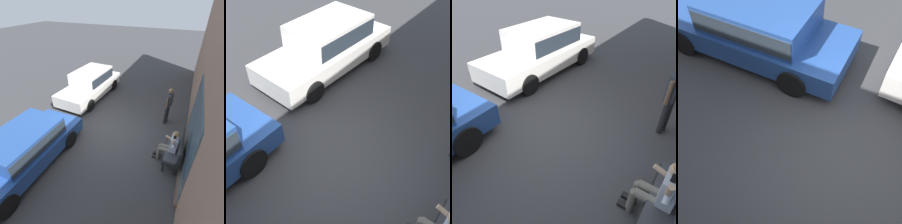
# 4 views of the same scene
# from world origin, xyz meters

# --- Properties ---
(ground_plane) EXTENTS (60.00, 60.00, 0.00)m
(ground_plane) POSITION_xyz_m (0.00, 0.00, 0.00)
(ground_plane) COLOR #38383A
(parked_car_near) EXTENTS (4.48, 1.97, 1.52)m
(parked_car_near) POSITION_xyz_m (-2.57, -2.20, 0.82)
(parked_car_near) COLOR white
(parked_car_near) RESTS_ON ground_plane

